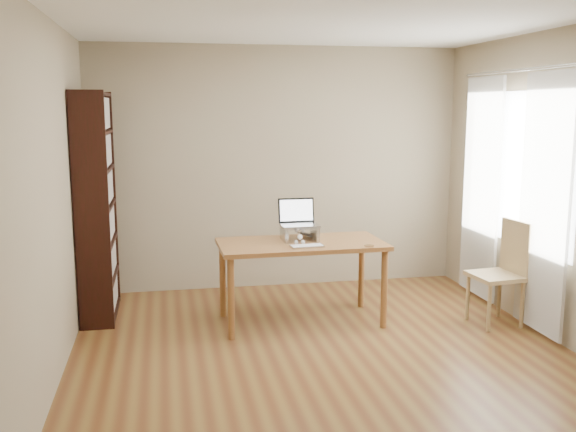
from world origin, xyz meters
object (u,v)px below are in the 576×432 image
Objects in this scene: keyboard at (307,246)px; cat at (298,233)px; bookshelf at (97,206)px; desk at (301,252)px; chair at (504,269)px; laptop at (298,219)px.

cat reaches higher than keyboard.
bookshelf is 2.01m from keyboard.
bookshelf is 1.88m from cat.
desk is 1.84m from chair.
keyboard is 0.34m from cat.
laptop reaches higher than keyboard.
cat is 1.89m from chair.
bookshelf is 2.22× the size of chair.
chair is at bearing -13.86° from desk.
laptop reaches higher than cat.
keyboard is at bearing -90.89° from laptop.
chair reaches higher than cat.
chair reaches higher than desk.
keyboard is (0.00, -0.36, -0.18)m from laptop.
keyboard is (0.00, -0.22, 0.10)m from desk.
laptop is 0.72× the size of cat.
bookshelf is 3.77m from chair.
bookshelf is at bearing 161.43° from desk.
laptop is at bearing -13.24° from bookshelf.
desk is 1.59× the size of chair.
desk is 0.19m from cat.
desk is at bearing 161.58° from chair.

